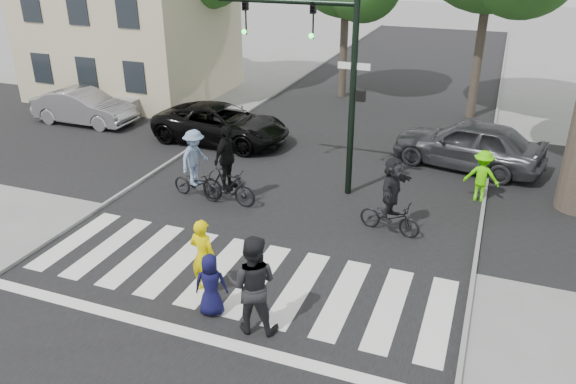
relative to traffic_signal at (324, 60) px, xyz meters
name	(u,v)px	position (x,y,z in m)	size (l,w,h in m)	color
ground	(216,299)	(-0.35, -6.20, -3.90)	(120.00, 120.00, 0.00)	gray
road_stem	(296,203)	(-0.35, -1.20, -3.90)	(10.00, 70.00, 0.01)	black
road_cross	(327,166)	(-0.35, 1.80, -3.89)	(70.00, 10.00, 0.01)	black
curb_left	(147,177)	(-5.40, -1.20, -3.85)	(0.10, 70.00, 0.10)	gray
curb_right	(480,232)	(4.70, -1.20, -3.85)	(0.10, 70.00, 0.10)	gray
crosswalk	(230,282)	(-0.35, -5.54, -3.89)	(10.00, 3.85, 0.01)	silver
traffic_signal	(324,60)	(0.00, 0.00, 0.00)	(4.45, 0.29, 6.00)	black
house	(130,11)	(-11.85, 7.78, -0.10)	(8.40, 8.10, 8.82)	beige
pedestrian_woman	(203,256)	(-0.71, -5.98, -3.04)	(0.63, 0.41, 1.72)	#ECD700
pedestrian_child	(211,285)	(-0.20, -6.64, -3.22)	(0.66, 0.43, 1.36)	#0F0F37
pedestrian_adult	(253,285)	(0.79, -6.79, -2.88)	(0.99, 0.77, 2.05)	black
cyclist_left	(196,169)	(-3.21, -1.86, -3.00)	(1.71, 1.15, 2.08)	black
cyclist_mid	(227,173)	(-2.17, -1.89, -2.95)	(1.82, 1.13, 2.32)	black
cyclist_right	(391,200)	(2.48, -1.95, -2.97)	(1.72, 1.59, 2.08)	black
car_suv	(221,124)	(-4.73, 2.73, -3.20)	(2.33, 5.06, 1.41)	black
car_silver	(84,107)	(-10.97, 2.78, -3.20)	(1.48, 4.25, 1.40)	gray
car_grey	(468,144)	(3.95, 3.39, -3.08)	(1.93, 4.80, 1.64)	#35363A
bystander_hivis	(482,176)	(4.53, 0.89, -3.14)	(0.99, 0.57, 1.53)	#57EC02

